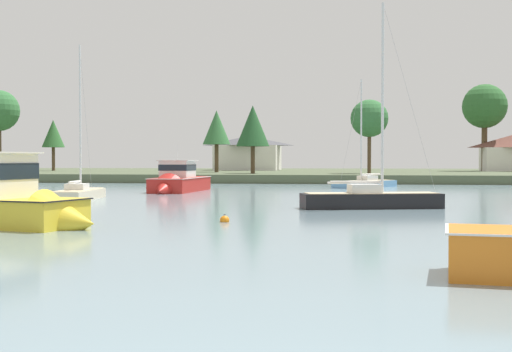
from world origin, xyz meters
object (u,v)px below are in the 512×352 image
cruiser_red (177,185)px  mooring_buoy_orange (225,220)px  sailboat_skyblue (365,185)px  sailboat_black (371,204)px  cruiser_yellow (2,210)px  sailboat_cream (78,196)px

cruiser_red → mooring_buoy_orange: 28.77m
cruiser_red → sailboat_skyblue: size_ratio=0.93×
sailboat_black → cruiser_yellow: (-15.92, -12.72, 0.44)m
sailboat_black → cruiser_yellow: bearing=-141.4°
sailboat_skyblue → cruiser_yellow: size_ratio=1.05×
sailboat_skyblue → cruiser_red: bearing=-144.4°
cruiser_red → sailboat_cream: 12.53m
sailboat_skyblue → sailboat_cream: (-20.53, -23.59, -0.01)m
cruiser_yellow → sailboat_cream: (-4.14, 18.61, -0.48)m
sailboat_black → sailboat_cream: (-20.07, 5.89, -0.04)m
sailboat_black → mooring_buoy_orange: (-6.89, -9.58, -0.19)m
mooring_buoy_orange → cruiser_red: bearing=108.4°
sailboat_black → cruiser_yellow: size_ratio=1.17×
cruiser_red → cruiser_yellow: cruiser_yellow is taller
sailboat_black → sailboat_cream: sailboat_black is taller
sailboat_black → cruiser_red: sailboat_black is taller
cruiser_red → sailboat_skyblue: 20.20m
sailboat_cream → mooring_buoy_orange: bearing=-49.6°
sailboat_skyblue → cruiser_yellow: 45.27m
sailboat_skyblue → mooring_buoy_orange: 39.74m
sailboat_cream → mooring_buoy_orange: sailboat_cream is taller
sailboat_black → sailboat_skyblue: size_ratio=1.11×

